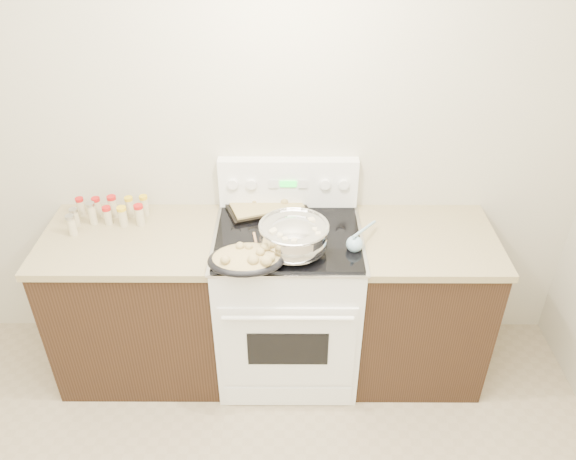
{
  "coord_description": "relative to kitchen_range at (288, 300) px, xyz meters",
  "views": [
    {
      "loc": [
        0.36,
        -0.99,
        2.57
      ],
      "look_at": [
        0.35,
        1.37,
        1.0
      ],
      "focal_mm": 35.0,
      "sensor_mm": 36.0,
      "label": 1
    }
  ],
  "objects": [
    {
      "name": "room_shell",
      "position": [
        -0.35,
        -1.42,
        1.21
      ],
      "size": [
        4.1,
        3.6,
        2.75
      ],
      "color": "beige",
      "rests_on": "ground"
    },
    {
      "name": "kitchen_range",
      "position": [
        0.0,
        0.0,
        0.0
      ],
      "size": [
        0.78,
        0.73,
        1.22
      ],
      "color": "white",
      "rests_on": "ground"
    },
    {
      "name": "counter_right",
      "position": [
        0.73,
        0.01,
        -0.03
      ],
      "size": [
        0.73,
        0.67,
        0.92
      ],
      "color": "black",
      "rests_on": "ground"
    },
    {
      "name": "mixing_bowl",
      "position": [
        0.03,
        -0.16,
        0.53
      ],
      "size": [
        0.34,
        0.34,
        0.2
      ],
      "color": "silver",
      "rests_on": "kitchen_range"
    },
    {
      "name": "roasting_pan",
      "position": [
        -0.19,
        -0.29,
        0.5
      ],
      "size": [
        0.39,
        0.29,
        0.11
      ],
      "color": "black",
      "rests_on": "kitchen_range"
    },
    {
      "name": "spice_jars",
      "position": [
        -0.97,
        0.15,
        0.49
      ],
      "size": [
        0.39,
        0.24,
        0.13
      ],
      "color": "#BFB28C",
      "rests_on": "counter_left"
    },
    {
      "name": "wooden_spoon",
      "position": [
        -0.17,
        -0.2,
        0.46
      ],
      "size": [
        0.07,
        0.25,
        0.04
      ],
      "color": "tan",
      "rests_on": "kitchen_range"
    },
    {
      "name": "baking_sheet",
      "position": [
        -0.13,
        0.28,
        0.47
      ],
      "size": [
        0.5,
        0.42,
        0.06
      ],
      "color": "black",
      "rests_on": "kitchen_range"
    },
    {
      "name": "blue_ladle",
      "position": [
        0.34,
        -0.13,
        0.49
      ],
      "size": [
        0.18,
        0.26,
        0.1
      ],
      "color": "#83AAC4",
      "rests_on": "kitchen_range"
    },
    {
      "name": "counter_left",
      "position": [
        -0.83,
        0.01,
        -0.03
      ],
      "size": [
        0.93,
        0.67,
        0.92
      ],
      "color": "black",
      "rests_on": "ground"
    }
  ]
}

